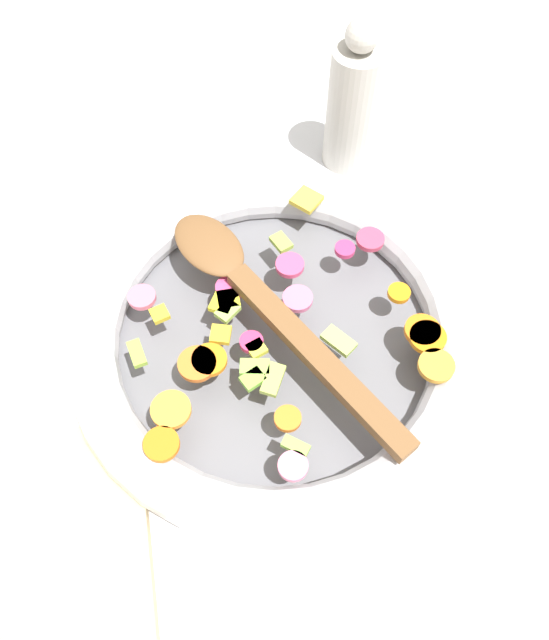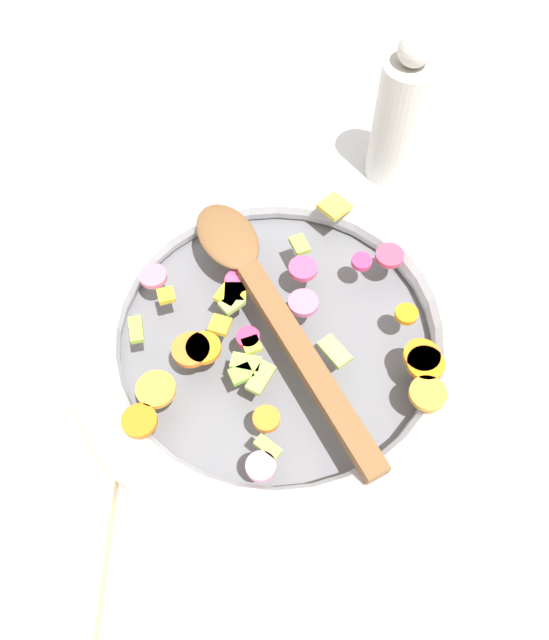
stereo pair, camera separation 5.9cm
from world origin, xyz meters
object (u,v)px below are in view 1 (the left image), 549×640
pepper_mill (353,104)px  cutting_board (19,602)px  skillet (274,334)px  wooden_spoon (260,298)px

pepper_mill → cutting_board: 0.59m
skillet → wooden_spoon: size_ratio=1.34×
pepper_mill → cutting_board: size_ratio=0.67×
skillet → cutting_board: size_ratio=1.46×
wooden_spoon → cutting_board: (0.22, -0.24, -0.05)m
pepper_mill → wooden_spoon: bearing=-33.4°
skillet → pepper_mill: bearing=150.5°
wooden_spoon → pepper_mill: size_ratio=1.63×
skillet → wooden_spoon: bearing=-151.6°
cutting_board → skillet: bearing=128.5°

